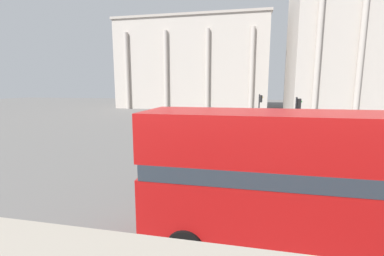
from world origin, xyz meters
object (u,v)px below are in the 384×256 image
(double_decker_bus, at_px, (324,179))
(car_white, at_px, (326,125))
(plaza_building_left, at_px, (193,65))
(traffic_light_far, at_px, (260,109))
(pedestrian_olive, at_px, (196,118))
(pedestrian_red, at_px, (357,151))
(car_navy, at_px, (258,137))
(traffic_light_mid, at_px, (297,119))

(double_decker_bus, relative_size, car_white, 2.43)
(plaza_building_left, xyz_separation_m, traffic_light_far, (13.74, -35.06, -7.26))
(traffic_light_far, distance_m, pedestrian_olive, 9.56)
(plaza_building_left, relative_size, pedestrian_red, 19.87)
(car_navy, height_order, car_white, same)
(car_white, xyz_separation_m, pedestrian_olive, (-14.76, 1.57, 0.21))
(traffic_light_mid, relative_size, traffic_light_far, 1.00)
(pedestrian_olive, xyz_separation_m, pedestrian_red, (12.79, -14.85, 0.08))
(plaza_building_left, bearing_deg, pedestrian_red, -66.66)
(double_decker_bus, height_order, car_navy, double_decker_bus)
(traffic_light_mid, relative_size, pedestrian_red, 2.43)
(car_white, distance_m, pedestrian_red, 13.43)
(traffic_light_far, bearing_deg, car_navy, -93.57)
(plaza_building_left, distance_m, pedestrian_olive, 31.36)
(traffic_light_mid, height_order, pedestrian_red, traffic_light_mid)
(double_decker_bus, xyz_separation_m, car_navy, (-1.06, 14.21, -1.63))
(car_white, distance_m, pedestrian_olive, 14.85)
(traffic_light_mid, bearing_deg, car_white, 65.84)
(double_decker_bus, distance_m, traffic_light_mid, 11.12)
(car_navy, distance_m, pedestrian_red, 7.35)
(double_decker_bus, bearing_deg, car_navy, 87.97)
(plaza_building_left, bearing_deg, car_navy, -71.16)
(pedestrian_olive, distance_m, pedestrian_red, 19.60)
(pedestrian_red, bearing_deg, plaza_building_left, 9.49)
(car_navy, bearing_deg, pedestrian_olive, 11.64)
(traffic_light_far, height_order, pedestrian_red, traffic_light_far)
(plaza_building_left, relative_size, car_navy, 8.12)
(car_white, height_order, pedestrian_olive, pedestrian_olive)
(traffic_light_far, bearing_deg, car_white, 29.49)
(traffic_light_mid, relative_size, pedestrian_olive, 2.62)
(plaza_building_left, bearing_deg, traffic_light_mid, -69.69)
(plaza_building_left, height_order, car_white, plaza_building_left)
(traffic_light_mid, bearing_deg, pedestrian_olive, 125.56)
(double_decker_bus, bearing_deg, traffic_light_mid, 77.19)
(plaza_building_left, bearing_deg, traffic_light_far, -68.59)
(car_white, relative_size, pedestrian_olive, 2.64)
(double_decker_bus, relative_size, traffic_light_far, 2.46)
(pedestrian_olive, bearing_deg, plaza_building_left, 98.64)
(traffic_light_far, relative_size, car_white, 0.99)
(traffic_light_far, relative_size, pedestrian_olive, 2.61)
(plaza_building_left, distance_m, pedestrian_red, 48.98)
(traffic_light_mid, distance_m, pedestrian_olive, 16.44)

